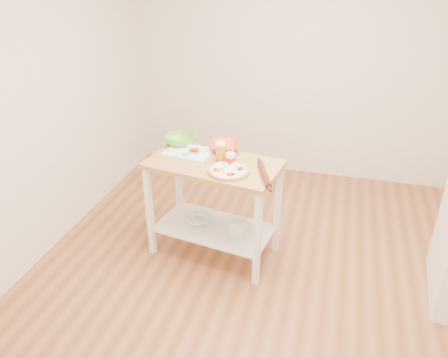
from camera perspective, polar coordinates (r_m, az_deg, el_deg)
room_shell at (r=2.96m, az=6.20°, el=5.75°), size 4.04×4.54×2.74m
prep_island at (r=3.72m, az=-1.35°, el=-1.35°), size 1.17×0.77×0.90m
pizza at (r=3.43m, az=0.63°, el=1.12°), size 0.33×0.33×0.05m
cutting_board at (r=3.80m, az=-4.54°, el=3.64°), size 0.44×0.36×0.04m
spatula at (r=3.73m, az=-4.58°, el=3.30°), size 0.14×0.09×0.01m
knife at (r=3.91m, az=-4.78°, el=4.48°), size 0.26×0.13×0.01m
orange_bowl at (r=3.81m, az=0.13°, el=4.24°), size 0.32×0.32×0.07m
green_bowl at (r=3.95m, az=-5.83°, el=5.09°), size 0.27×0.27×0.08m
beer_pint at (r=3.58m, az=-0.45°, el=3.52°), size 0.08×0.08×0.17m
yogurt_tub at (r=3.55m, az=0.85°, el=2.67°), size 0.08×0.08×0.17m
rolling_pin at (r=3.37m, az=5.27°, el=0.64°), size 0.19×0.40×0.05m
shelf_glass_bowl at (r=3.96m, az=-3.32°, el=-5.37°), size 0.22×0.22×0.07m
shelf_bin at (r=3.82m, az=1.90°, el=-6.21°), size 0.14×0.14×0.12m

